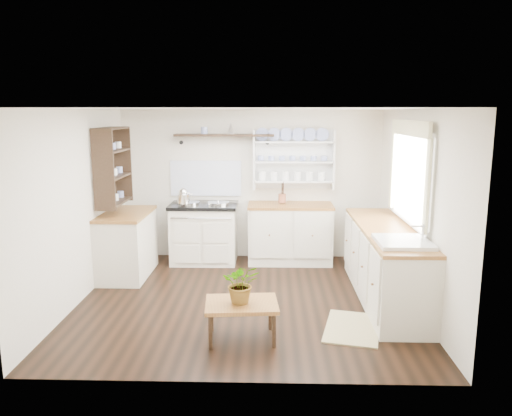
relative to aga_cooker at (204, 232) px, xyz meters
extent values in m
cube|color=black|center=(0.71, -1.57, -0.46)|extent=(4.00, 3.80, 0.01)
cube|color=beige|center=(0.71, 0.33, 0.69)|extent=(4.00, 0.02, 2.30)
cube|color=beige|center=(2.71, -1.57, 0.69)|extent=(0.02, 3.80, 2.30)
cube|color=beige|center=(-1.29, -1.57, 0.69)|extent=(0.02, 3.80, 2.30)
cube|color=white|center=(0.71, -1.57, 1.84)|extent=(4.00, 3.80, 0.01)
cube|color=white|center=(2.67, -1.42, 1.04)|extent=(0.04, 1.40, 1.00)
cube|color=white|center=(2.65, -1.42, 1.04)|extent=(0.02, 1.50, 1.10)
cube|color=beige|center=(2.63, -1.42, 1.62)|extent=(0.04, 1.55, 0.18)
cube|color=white|center=(0.00, 0.00, -0.03)|extent=(0.97, 0.63, 0.85)
cube|color=black|center=(0.00, 0.00, 0.42)|extent=(1.01, 0.67, 0.05)
cylinder|color=silver|center=(-0.22, 0.00, 0.46)|extent=(0.33, 0.33, 0.03)
cylinder|color=silver|center=(0.22, 0.00, 0.46)|extent=(0.33, 0.33, 0.03)
cylinder|color=silver|center=(0.00, -0.36, 0.30)|extent=(0.87, 0.02, 0.02)
cube|color=beige|center=(1.31, 0.03, -0.02)|extent=(1.25, 0.60, 0.88)
cube|color=brown|center=(1.31, 0.03, 0.42)|extent=(1.27, 0.63, 0.04)
cube|color=beige|center=(2.41, -1.47, -0.02)|extent=(0.60, 2.40, 0.88)
cube|color=brown|center=(2.41, -1.47, 0.42)|extent=(0.62, 2.43, 0.04)
cube|color=white|center=(2.41, -2.22, 0.34)|extent=(0.55, 0.60, 0.28)
cylinder|color=silver|center=(2.61, -2.22, 0.54)|extent=(0.02, 0.02, 0.22)
cube|color=beige|center=(-0.99, -0.67, -0.02)|extent=(0.60, 1.10, 0.88)
cube|color=brown|center=(-0.99, -0.67, 0.42)|extent=(0.62, 1.13, 0.04)
cube|color=white|center=(1.36, 0.31, 1.09)|extent=(1.20, 0.03, 0.90)
cube|color=white|center=(1.36, 0.22, 1.09)|extent=(1.20, 0.22, 0.02)
cylinder|color=navy|center=(1.36, 0.23, 1.36)|extent=(0.20, 0.02, 0.20)
cube|color=black|center=(0.31, 0.20, 1.46)|extent=(1.50, 0.24, 0.04)
cone|color=black|center=(-0.34, 0.27, 1.35)|extent=(0.06, 0.20, 0.06)
cone|color=black|center=(0.96, 0.27, 1.35)|extent=(0.06, 0.20, 0.06)
cube|color=black|center=(-1.13, -0.67, 1.09)|extent=(0.28, 0.80, 1.05)
cylinder|color=#945236|center=(1.18, 0.11, 0.51)|extent=(0.11, 0.11, 0.13)
cube|color=brown|center=(0.72, -2.64, -0.09)|extent=(0.76, 0.57, 0.04)
cylinder|color=black|center=(0.43, -2.87, -0.29)|extent=(0.04, 0.04, 0.35)
cylinder|color=black|center=(0.40, -2.46, -0.29)|extent=(0.04, 0.04, 0.35)
cylinder|color=black|center=(1.05, -2.82, -0.29)|extent=(0.04, 0.04, 0.35)
cylinder|color=black|center=(1.01, -2.40, -0.29)|extent=(0.04, 0.04, 0.35)
imported|color=#3F7233|center=(0.72, -2.64, 0.13)|extent=(0.39, 0.35, 0.41)
cube|color=#958856|center=(1.88, -2.36, -0.45)|extent=(0.73, 0.95, 0.02)
camera|label=1|loc=(1.00, -7.35, 1.81)|focal=35.00mm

